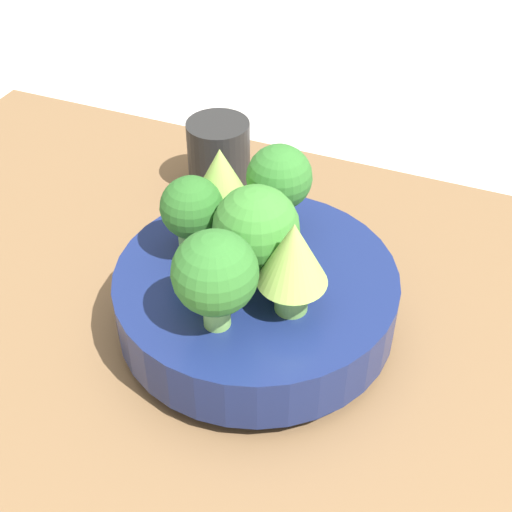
{
  "coord_description": "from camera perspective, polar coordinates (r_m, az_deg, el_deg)",
  "views": [
    {
      "loc": [
        0.17,
        -0.4,
        0.5
      ],
      "look_at": [
        0.01,
        0.01,
        0.12
      ],
      "focal_mm": 50.0,
      "sensor_mm": 36.0,
      "label": 1
    }
  ],
  "objects": [
    {
      "name": "ground_plane",
      "position": [
        0.66,
        -0.84,
        -8.71
      ],
      "size": [
        6.0,
        6.0,
        0.0
      ],
      "primitive_type": "plane",
      "color": "silver"
    },
    {
      "name": "table",
      "position": [
        0.64,
        -0.86,
        -7.49
      ],
      "size": [
        0.95,
        0.61,
        0.04
      ],
      "color": "brown",
      "rests_on": "ground_plane"
    },
    {
      "name": "bowl",
      "position": [
        0.61,
        -0.0,
        -3.33
      ],
      "size": [
        0.24,
        0.24,
        0.06
      ],
      "color": "navy",
      "rests_on": "table"
    },
    {
      "name": "broccoli_floret_back",
      "position": [
        0.61,
        2.02,
        6.09
      ],
      "size": [
        0.06,
        0.06,
        0.08
      ],
      "color": "#609347",
      "rests_on": "bowl"
    },
    {
      "name": "broccoli_floret_left",
      "position": [
        0.59,
        -5.14,
        3.56
      ],
      "size": [
        0.05,
        0.05,
        0.08
      ],
      "color": "#609347",
      "rests_on": "bowl"
    },
    {
      "name": "romanesco_piece_near",
      "position": [
        0.53,
        2.98,
        -0.16
      ],
      "size": [
        0.05,
        0.05,
        0.08
      ],
      "color": "#6BA34C",
      "rests_on": "bowl"
    },
    {
      "name": "broccoli_floret_center",
      "position": [
        0.56,
        -0.0,
        2.16
      ],
      "size": [
        0.07,
        0.07,
        0.08
      ],
      "color": "#6BA34C",
      "rests_on": "bowl"
    },
    {
      "name": "broccoli_floret_front",
      "position": [
        0.52,
        -3.19,
        -1.52
      ],
      "size": [
        0.06,
        0.06,
        0.08
      ],
      "color": "#7AB256",
      "rests_on": "bowl"
    },
    {
      "name": "romanesco_piece_far",
      "position": [
        0.6,
        -2.83,
        5.65
      ],
      "size": [
        0.07,
        0.07,
        0.09
      ],
      "color": "#609347",
      "rests_on": "bowl"
    },
    {
      "name": "cup",
      "position": [
        0.78,
        -2.99,
        8.04
      ],
      "size": [
        0.07,
        0.07,
        0.08
      ],
      "color": "black",
      "rests_on": "table"
    }
  ]
}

